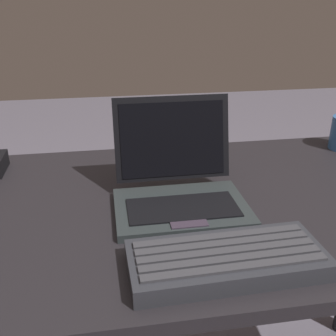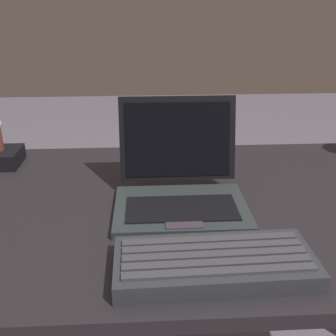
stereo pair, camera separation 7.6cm
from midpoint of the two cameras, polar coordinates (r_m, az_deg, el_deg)
desk at (r=0.92m, az=3.83°, el=-11.90°), size 1.31×0.65×0.73m
laptop_front at (r=0.80m, az=-1.17°, el=-2.64°), size 0.26×0.23×0.20m
external_keyboard at (r=0.64m, az=4.98°, el=-13.01°), size 0.31×0.14×0.03m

